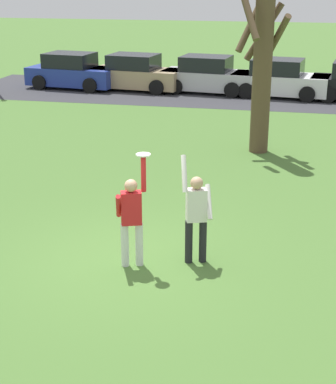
{
  "coord_description": "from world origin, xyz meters",
  "views": [
    {
      "loc": [
        2.9,
        -10.03,
        5.04
      ],
      "look_at": [
        0.69,
        0.32,
        1.28
      ],
      "focal_mm": 57.84,
      "sensor_mm": 36.0,
      "label": 1
    }
  ],
  "objects_px": {
    "parked_car_silver": "(208,76)",
    "parked_car_white": "(279,80)",
    "parked_car_tan": "(136,74)",
    "bare_tree_tall": "(263,49)",
    "frisbee_disc": "(143,155)",
    "person_defender": "(196,212)",
    "person_catcher": "(131,215)",
    "parked_car_blue": "(73,72)"
  },
  "relations": [
    {
      "from": "parked_car_silver",
      "to": "parked_car_white",
      "type": "height_order",
      "value": "same"
    },
    {
      "from": "parked_car_tan",
      "to": "bare_tree_tall",
      "type": "relative_size",
      "value": 0.74
    },
    {
      "from": "frisbee_disc",
      "to": "person_defender",
      "type": "bearing_deg",
      "value": 19.21
    },
    {
      "from": "parked_car_white",
      "to": "bare_tree_tall",
      "type": "relative_size",
      "value": 0.74
    },
    {
      "from": "parked_car_tan",
      "to": "bare_tree_tall",
      "type": "distance_m",
      "value": 11.28
    },
    {
      "from": "bare_tree_tall",
      "to": "person_catcher",
      "type": "bearing_deg",
      "value": -101.44
    },
    {
      "from": "parked_car_white",
      "to": "frisbee_disc",
      "type": "bearing_deg",
      "value": -88.71
    },
    {
      "from": "frisbee_disc",
      "to": "parked_car_silver",
      "type": "relative_size",
      "value": 0.06
    },
    {
      "from": "frisbee_disc",
      "to": "bare_tree_tall",
      "type": "xyz_separation_m",
      "value": [
        1.44,
        8.11,
        0.9
      ]
    },
    {
      "from": "person_defender",
      "to": "bare_tree_tall",
      "type": "relative_size",
      "value": 0.35
    },
    {
      "from": "frisbee_disc",
      "to": "parked_car_tan",
      "type": "height_order",
      "value": "frisbee_disc"
    },
    {
      "from": "person_defender",
      "to": "parked_car_tan",
      "type": "relative_size",
      "value": 0.48
    },
    {
      "from": "frisbee_disc",
      "to": "parked_car_blue",
      "type": "height_order",
      "value": "frisbee_disc"
    },
    {
      "from": "frisbee_disc",
      "to": "parked_car_white",
      "type": "bearing_deg",
      "value": 84.37
    },
    {
      "from": "parked_car_white",
      "to": "parked_car_silver",
      "type": "bearing_deg",
      "value": -179.3
    },
    {
      "from": "person_defender",
      "to": "parked_car_blue",
      "type": "xyz_separation_m",
      "value": [
        -8.61,
        16.84,
        -0.25
      ]
    },
    {
      "from": "person_catcher",
      "to": "bare_tree_tall",
      "type": "xyz_separation_m",
      "value": [
        1.66,
        8.19,
        2.01
      ]
    },
    {
      "from": "frisbee_disc",
      "to": "parked_car_silver",
      "type": "height_order",
      "value": "frisbee_disc"
    },
    {
      "from": "person_catcher",
      "to": "parked_car_silver",
      "type": "xyz_separation_m",
      "value": [
        -1.24,
        17.42,
        -0.25
      ]
    },
    {
      "from": "person_catcher",
      "to": "frisbee_disc",
      "type": "height_order",
      "value": "frisbee_disc"
    },
    {
      "from": "frisbee_disc",
      "to": "parked_car_blue",
      "type": "xyz_separation_m",
      "value": [
        -7.72,
        17.15,
        -1.37
      ]
    },
    {
      "from": "person_defender",
      "to": "parked_car_silver",
      "type": "distance_m",
      "value": 17.2
    },
    {
      "from": "parked_car_silver",
      "to": "parked_car_white",
      "type": "relative_size",
      "value": 1.0
    },
    {
      "from": "parked_car_tan",
      "to": "parked_car_silver",
      "type": "height_order",
      "value": "same"
    },
    {
      "from": "parked_car_blue",
      "to": "parked_car_white",
      "type": "xyz_separation_m",
      "value": [
        9.4,
        -0.15,
        0.0
      ]
    },
    {
      "from": "frisbee_disc",
      "to": "parked_car_tan",
      "type": "bearing_deg",
      "value": 105.31
    },
    {
      "from": "parked_car_blue",
      "to": "bare_tree_tall",
      "type": "distance_m",
      "value": 13.07
    },
    {
      "from": "person_catcher",
      "to": "parked_car_blue",
      "type": "height_order",
      "value": "person_catcher"
    },
    {
      "from": "parked_car_white",
      "to": "parked_car_blue",
      "type": "bearing_deg",
      "value": -173.97
    },
    {
      "from": "parked_car_tan",
      "to": "parked_car_white",
      "type": "xyz_separation_m",
      "value": [
        6.41,
        -0.27,
        0.0
      ]
    },
    {
      "from": "person_catcher",
      "to": "person_defender",
      "type": "relative_size",
      "value": 1.02
    },
    {
      "from": "parked_car_tan",
      "to": "bare_tree_tall",
      "type": "xyz_separation_m",
      "value": [
        6.17,
        -9.17,
        2.26
      ]
    },
    {
      "from": "person_defender",
      "to": "parked_car_tan",
      "type": "bearing_deg",
      "value": -90.89
    },
    {
      "from": "parked_car_tan",
      "to": "person_defender",
      "type": "bearing_deg",
      "value": -64.76
    },
    {
      "from": "person_defender",
      "to": "bare_tree_tall",
      "type": "distance_m",
      "value": 8.08
    },
    {
      "from": "frisbee_disc",
      "to": "parked_car_white",
      "type": "distance_m",
      "value": 17.14
    },
    {
      "from": "person_defender",
      "to": "frisbee_disc",
      "type": "xyz_separation_m",
      "value": [
        -0.89,
        -0.31,
        1.11
      ]
    },
    {
      "from": "parked_car_tan",
      "to": "parked_car_white",
      "type": "height_order",
      "value": "same"
    },
    {
      "from": "frisbee_disc",
      "to": "person_catcher",
      "type": "bearing_deg",
      "value": -160.79
    },
    {
      "from": "person_defender",
      "to": "bare_tree_tall",
      "type": "xyz_separation_m",
      "value": [
        0.56,
        7.8,
        2.01
      ]
    },
    {
      "from": "parked_car_white",
      "to": "bare_tree_tall",
      "type": "height_order",
      "value": "bare_tree_tall"
    },
    {
      "from": "frisbee_disc",
      "to": "parked_car_tan",
      "type": "relative_size",
      "value": 0.06
    }
  ]
}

